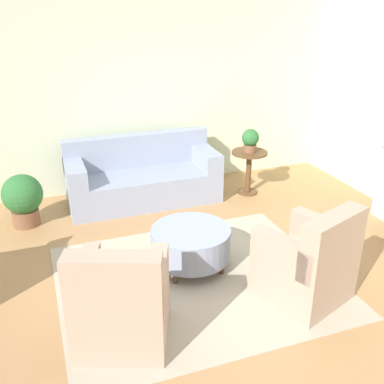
{
  "coord_description": "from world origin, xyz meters",
  "views": [
    {
      "loc": [
        -1.36,
        -3.63,
        2.67
      ],
      "look_at": [
        0.15,
        0.55,
        0.75
      ],
      "focal_mm": 42.0,
      "sensor_mm": 36.0,
      "label": 1
    }
  ],
  "objects_px": {
    "potted_plant_on_side_table": "(250,140)",
    "potted_plant_floor": "(23,198)",
    "armchair_left": "(121,305)",
    "armchair_right": "(309,264)",
    "side_table": "(249,165)",
    "ottoman_table": "(191,243)",
    "couch": "(143,178)"
  },
  "relations": [
    {
      "from": "potted_plant_on_side_table",
      "to": "potted_plant_floor",
      "type": "distance_m",
      "value": 3.16
    },
    {
      "from": "ottoman_table",
      "to": "potted_plant_on_side_table",
      "type": "distance_m",
      "value": 2.24
    },
    {
      "from": "ottoman_table",
      "to": "potted_plant_on_side_table",
      "type": "bearing_deg",
      "value": 47.2
    },
    {
      "from": "armchair_left",
      "to": "potted_plant_on_side_table",
      "type": "relative_size",
      "value": 2.9
    },
    {
      "from": "armchair_left",
      "to": "armchair_right",
      "type": "xyz_separation_m",
      "value": [
        1.78,
        0.0,
        0.0
      ]
    },
    {
      "from": "ottoman_table",
      "to": "potted_plant_floor",
      "type": "height_order",
      "value": "potted_plant_floor"
    },
    {
      "from": "couch",
      "to": "armchair_left",
      "type": "distance_m",
      "value": 2.92
    },
    {
      "from": "potted_plant_floor",
      "to": "potted_plant_on_side_table",
      "type": "bearing_deg",
      "value": -0.81
    },
    {
      "from": "armchair_left",
      "to": "side_table",
      "type": "xyz_separation_m",
      "value": [
        2.4,
        2.5,
        0.06
      ]
    },
    {
      "from": "armchair_left",
      "to": "ottoman_table",
      "type": "distance_m",
      "value": 1.3
    },
    {
      "from": "couch",
      "to": "side_table",
      "type": "distance_m",
      "value": 1.56
    },
    {
      "from": "potted_plant_on_side_table",
      "to": "armchair_left",
      "type": "bearing_deg",
      "value": -133.86
    },
    {
      "from": "armchair_left",
      "to": "potted_plant_on_side_table",
      "type": "distance_m",
      "value": 3.5
    },
    {
      "from": "armchair_left",
      "to": "side_table",
      "type": "relative_size",
      "value": 1.49
    },
    {
      "from": "armchair_left",
      "to": "potted_plant_on_side_table",
      "type": "height_order",
      "value": "potted_plant_on_side_table"
    },
    {
      "from": "couch",
      "to": "armchair_right",
      "type": "distance_m",
      "value": 2.93
    },
    {
      "from": "ottoman_table",
      "to": "armchair_left",
      "type": "bearing_deg",
      "value": -135.63
    },
    {
      "from": "couch",
      "to": "ottoman_table",
      "type": "relative_size",
      "value": 2.47
    },
    {
      "from": "potted_plant_on_side_table",
      "to": "ottoman_table",
      "type": "bearing_deg",
      "value": -132.8
    },
    {
      "from": "armchair_left",
      "to": "potted_plant_on_side_table",
      "type": "bearing_deg",
      "value": 46.14
    },
    {
      "from": "ottoman_table",
      "to": "side_table",
      "type": "bearing_deg",
      "value": 47.2
    },
    {
      "from": "armchair_right",
      "to": "side_table",
      "type": "xyz_separation_m",
      "value": [
        0.62,
        2.5,
        0.06
      ]
    },
    {
      "from": "couch",
      "to": "side_table",
      "type": "height_order",
      "value": "couch"
    },
    {
      "from": "armchair_left",
      "to": "side_table",
      "type": "distance_m",
      "value": 3.47
    },
    {
      "from": "armchair_right",
      "to": "potted_plant_on_side_table",
      "type": "height_order",
      "value": "potted_plant_on_side_table"
    },
    {
      "from": "couch",
      "to": "armchair_right",
      "type": "relative_size",
      "value": 2.17
    },
    {
      "from": "potted_plant_on_side_table",
      "to": "potted_plant_floor",
      "type": "relative_size",
      "value": 0.49
    },
    {
      "from": "armchair_right",
      "to": "potted_plant_floor",
      "type": "xyz_separation_m",
      "value": [
        -2.5,
        2.55,
        -0.01
      ]
    },
    {
      "from": "potted_plant_on_side_table",
      "to": "armchair_right",
      "type": "bearing_deg",
      "value": -103.97
    },
    {
      "from": "couch",
      "to": "armchair_right",
      "type": "bearing_deg",
      "value": -72.05
    },
    {
      "from": "armchair_right",
      "to": "potted_plant_floor",
      "type": "distance_m",
      "value": 3.57
    },
    {
      "from": "armchair_right",
      "to": "side_table",
      "type": "height_order",
      "value": "armchair_right"
    }
  ]
}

